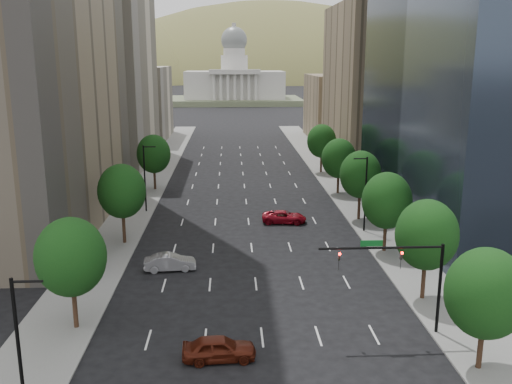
{
  "coord_description": "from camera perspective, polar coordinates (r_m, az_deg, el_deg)",
  "views": [
    {
      "loc": [
        -2.18,
        -7.22,
        19.95
      ],
      "look_at": [
        0.13,
        42.5,
        8.0
      ],
      "focal_mm": 39.05,
      "sensor_mm": 36.0,
      "label": 1
    }
  ],
  "objects": [
    {
      "name": "sidewalk_left",
      "position": [
        71.35,
        -13.33,
        -3.05
      ],
      "size": [
        6.0,
        200.0,
        0.15
      ],
      "primitive_type": "cube",
      "color": "slate",
      "rests_on": "ground"
    },
    {
      "name": "sidewalk_right",
      "position": [
        72.29,
        11.61,
        -2.74
      ],
      "size": [
        6.0,
        200.0,
        0.15
      ],
      "primitive_type": "cube",
      "color": "slate",
      "rests_on": "ground"
    },
    {
      "name": "midrise_cream_left",
      "position": [
        112.59,
        -14.68,
        11.82
      ],
      "size": [
        14.0,
        30.0,
        35.0
      ],
      "primitive_type": "cube",
      "color": "beige",
      "rests_on": "ground"
    },
    {
      "name": "filler_left",
      "position": [
        145.44,
        -11.83,
        8.9
      ],
      "size": [
        14.0,
        26.0,
        18.0
      ],
      "primitive_type": "cube",
      "color": "beige",
      "rests_on": "ground"
    },
    {
      "name": "parking_tan_right",
      "position": [
        110.73,
        11.75,
        10.66
      ],
      "size": [
        14.0,
        30.0,
        30.0
      ],
      "primitive_type": "cube",
      "color": "#8C7759",
      "rests_on": "ground"
    },
    {
      "name": "filler_right",
      "position": [
        143.33,
        8.37,
        8.57
      ],
      "size": [
        14.0,
        26.0,
        16.0
      ],
      "primitive_type": "cube",
      "color": "#8C7759",
      "rests_on": "ground"
    },
    {
      "name": "tree_right_0",
      "position": [
        38.88,
        22.49,
        -9.57
      ],
      "size": [
        5.2,
        5.2,
        8.39
      ],
      "color": "#382316",
      "rests_on": "ground"
    },
    {
      "name": "tree_right_1",
      "position": [
        48.29,
        17.09,
        -4.22
      ],
      "size": [
        5.2,
        5.2,
        8.75
      ],
      "color": "#382316",
      "rests_on": "ground"
    },
    {
      "name": "tree_right_2",
      "position": [
        59.31,
        13.25,
        -0.87
      ],
      "size": [
        5.2,
        5.2,
        8.61
      ],
      "color": "#382316",
      "rests_on": "ground"
    },
    {
      "name": "tree_right_3",
      "position": [
        70.56,
        10.65,
        1.77
      ],
      "size": [
        5.2,
        5.2,
        8.89
      ],
      "color": "#382316",
      "rests_on": "ground"
    },
    {
      "name": "tree_right_4",
      "position": [
        84.08,
        8.49,
        3.43
      ],
      "size": [
        5.2,
        5.2,
        8.46
      ],
      "color": "#382316",
      "rests_on": "ground"
    },
    {
      "name": "tree_right_5",
      "position": [
        99.58,
        6.74,
        5.2
      ],
      "size": [
        5.2,
        5.2,
        8.75
      ],
      "color": "#382316",
      "rests_on": "ground"
    },
    {
      "name": "tree_left_0",
      "position": [
        43.36,
        -18.44,
        -6.34
      ],
      "size": [
        5.2,
        5.2,
        8.75
      ],
      "color": "#382316",
      "rests_on": "ground"
    },
    {
      "name": "tree_left_1",
      "position": [
        61.99,
        -13.58,
        0.07
      ],
      "size": [
        5.2,
        5.2,
        8.97
      ],
      "color": "#382316",
      "rests_on": "ground"
    },
    {
      "name": "tree_left_2",
      "position": [
        87.21,
        -10.44,
        3.85
      ],
      "size": [
        5.2,
        5.2,
        8.68
      ],
      "color": "#382316",
      "rests_on": "ground"
    },
    {
      "name": "streetlight_rn",
      "position": [
        65.91,
        11.12,
        -0.01
      ],
      "size": [
        1.7,
        0.2,
        9.0
      ],
      "color": "black",
      "rests_on": "ground"
    },
    {
      "name": "streetlight_ls",
      "position": [
        33.1,
        -23.01,
        -14.81
      ],
      "size": [
        1.7,
        0.2,
        9.0
      ],
      "color": "black",
      "rests_on": "ground"
    },
    {
      "name": "streetlight_ln",
      "position": [
        74.64,
        -11.28,
        1.56
      ],
      "size": [
        1.7,
        0.2,
        9.0
      ],
      "color": "black",
      "rests_on": "ground"
    },
    {
      "name": "traffic_signal",
      "position": [
        42.01,
        15.27,
        -7.59
      ],
      "size": [
        9.12,
        0.4,
        7.38
      ],
      "color": "black",
      "rests_on": "ground"
    },
    {
      "name": "capitol",
      "position": [
        257.19,
        -2.22,
        10.95
      ],
      "size": [
        60.0,
        40.0,
        35.2
      ],
      "color": "#596647",
      "rests_on": "ground"
    },
    {
      "name": "foothills",
      "position": [
        610.47,
        0.82,
        8.07
      ],
      "size": [
        720.0,
        413.0,
        263.0
      ],
      "color": "olive",
      "rests_on": "ground"
    },
    {
      "name": "car_maroon",
      "position": [
        39.2,
        -3.8,
        -15.69
      ],
      "size": [
        5.11,
        2.3,
        1.7
      ],
      "primitive_type": "imported",
      "rotation": [
        0.0,
        0.0,
        1.63
      ],
      "color": "#4E190D",
      "rests_on": "ground"
    },
    {
      "name": "car_silver",
      "position": [
        54.75,
        -8.8,
        -7.12
      ],
      "size": [
        5.11,
        2.19,
        1.64
      ],
      "primitive_type": "imported",
      "rotation": [
        0.0,
        0.0,
        1.66
      ],
      "color": "gray",
      "rests_on": "ground"
    },
    {
      "name": "car_red_far",
      "position": [
        69.43,
        2.9,
        -2.56
      ],
      "size": [
        5.71,
        3.01,
        1.53
      ],
      "primitive_type": "imported",
      "rotation": [
        0.0,
        0.0,
        1.48
      ],
      "color": "maroon",
      "rests_on": "ground"
    }
  ]
}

